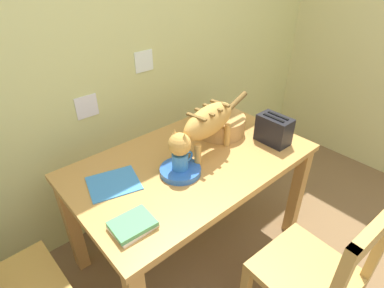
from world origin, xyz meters
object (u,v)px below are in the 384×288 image
at_px(magazine, 114,183).
at_px(toaster, 274,130).
at_px(dining_table, 192,171).
at_px(wooden_chair_near, 314,276).
at_px(saucer_bowl, 180,171).
at_px(cat, 205,125).
at_px(wicker_basket, 220,124).
at_px(coffee_mug, 181,161).
at_px(book_stack, 133,225).

xyz_separation_m(magazine, toaster, (0.93, -0.29, 0.08)).
distance_m(dining_table, wooden_chair_near, 0.81).
distance_m(saucer_bowl, toaster, 0.64).
bearing_deg(cat, wooden_chair_near, 169.73).
xyz_separation_m(dining_table, wicker_basket, (0.34, 0.11, 0.15)).
height_order(dining_table, coffee_mug, coffee_mug).
distance_m(book_stack, toaster, 1.02).
bearing_deg(dining_table, wicker_basket, 18.05).
bearing_deg(book_stack, coffee_mug, 21.94).
distance_m(cat, wooden_chair_near, 0.90).
bearing_deg(toaster, dining_table, 159.02).
bearing_deg(magazine, coffee_mug, -11.15).
bearing_deg(coffee_mug, wicker_basket, 19.67).
relative_size(dining_table, magazine, 5.50).
height_order(saucer_bowl, toaster, toaster).
bearing_deg(wicker_basket, saucer_bowl, -160.47).
bearing_deg(wicker_basket, wooden_chair_near, -107.27).
xyz_separation_m(cat, coffee_mug, (-0.20, -0.03, -0.12)).
distance_m(dining_table, cat, 0.30).
bearing_deg(coffee_mug, toaster, -12.00).
xyz_separation_m(saucer_bowl, book_stack, (-0.39, -0.16, 0.00)).
height_order(book_stack, wicker_basket, wicker_basket).
bearing_deg(wicker_basket, magazine, -179.17).
bearing_deg(wooden_chair_near, toaster, 56.80).
bearing_deg(wicker_basket, toaster, -62.97).
bearing_deg(dining_table, cat, -17.29).
xyz_separation_m(coffee_mug, book_stack, (-0.40, -0.16, -0.06)).
relative_size(dining_table, coffee_mug, 10.49).
xyz_separation_m(dining_table, cat, (0.07, -0.02, 0.29)).
bearing_deg(saucer_bowl, magazine, 153.34).
relative_size(saucer_bowl, book_stack, 1.19).
xyz_separation_m(saucer_bowl, toaster, (0.62, -0.13, 0.07)).
bearing_deg(book_stack, magazine, 75.08).
xyz_separation_m(cat, saucer_bowl, (-0.21, -0.03, -0.19)).
bearing_deg(wooden_chair_near, magazine, 122.12).
height_order(coffee_mug, wooden_chair_near, wooden_chair_near).
distance_m(magazine, book_stack, 0.33).
distance_m(coffee_mug, book_stack, 0.43).
relative_size(wicker_basket, toaster, 1.59).
relative_size(coffee_mug, book_stack, 0.71).
bearing_deg(coffee_mug, book_stack, -158.06).
bearing_deg(cat, wicker_basket, -72.33).
height_order(cat, toaster, cat).
bearing_deg(book_stack, wooden_chair_near, -44.20).
xyz_separation_m(saucer_bowl, wooden_chair_near, (0.19, -0.73, -0.29)).
distance_m(cat, book_stack, 0.66).
bearing_deg(toaster, coffee_mug, 168.00).
bearing_deg(dining_table, saucer_bowl, -156.81).
bearing_deg(cat, book_stack, 98.69).
relative_size(book_stack, wicker_basket, 0.58).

